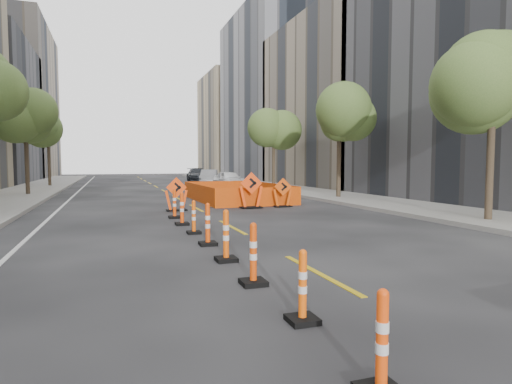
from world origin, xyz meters
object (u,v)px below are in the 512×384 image
object	(u,v)px
channelizer_6	(182,209)
chevron_sign_right	(283,193)
parked_car_far	(197,175)
channelizer_7	(175,204)
channelizer_0	(382,343)
parked_car_near	(229,179)
parked_car_mid	(209,177)
channelizer_3	(226,235)
chevron_sign_center	(251,190)
chevron_sign_left	(176,194)
channelizer_4	(208,224)
channelizer_5	(194,217)
channelizer_2	(253,254)
channelizer_1	(303,286)

from	to	relation	value
channelizer_6	chevron_sign_right	bearing A→B (deg)	38.28
parked_car_far	channelizer_7	bearing A→B (deg)	-98.07
channelizer_0	channelizer_7	bearing A→B (deg)	90.03
parked_car_near	parked_car_mid	world-z (taller)	parked_car_mid
channelizer_3	chevron_sign_center	bearing A→B (deg)	68.88
parked_car_near	chevron_sign_right	bearing A→B (deg)	-101.57
chevron_sign_right	channelizer_0	bearing A→B (deg)	-84.98
chevron_sign_center	parked_car_far	distance (m)	27.18
chevron_sign_right	chevron_sign_left	bearing A→B (deg)	-155.47
channelizer_4	channelizer_5	distance (m)	1.82
channelizer_7	chevron_sign_left	xyz separation A→B (m)	(0.41, 2.35, 0.18)
channelizer_3	channelizer_5	world-z (taller)	channelizer_3
chevron_sign_left	parked_car_mid	xyz separation A→B (m)	(6.08, 20.95, -0.03)
channelizer_4	channelizer_6	world-z (taller)	channelizer_6
channelizer_5	parked_car_near	distance (m)	22.10
chevron_sign_center	parked_car_near	distance (m)	15.41
channelizer_4	chevron_sign_right	bearing A→B (deg)	56.17
channelizer_0	parked_car_far	distance (m)	42.56
channelizer_5	chevron_sign_right	xyz separation A→B (m)	(5.25, 6.00, 0.19)
channelizer_2	channelizer_5	size ratio (longest dim) A/B	1.09
channelizer_6	parked_car_near	xyz separation A→B (m)	(6.83, 19.22, 0.14)
channelizer_2	chevron_sign_center	bearing A→B (deg)	71.98
channelizer_0	channelizer_1	bearing A→B (deg)	87.30
channelizer_5	channelizer_7	size ratio (longest dim) A/B	0.90
chevron_sign_right	parked_car_near	world-z (taller)	parked_car_near
channelizer_0	chevron_sign_right	bearing A→B (deg)	70.70
channelizer_3	channelizer_7	distance (m)	7.26
channelizer_2	channelizer_4	xyz separation A→B (m)	(0.02, 3.63, 0.00)
parked_car_far	channelizer_5	bearing A→B (deg)	-96.65
parked_car_near	parked_car_far	xyz separation A→B (m)	(-0.23, 11.94, 0.03)
parked_car_mid	channelizer_3	bearing A→B (deg)	-85.57
chevron_sign_left	chevron_sign_center	distance (m)	3.32
channelizer_7	chevron_sign_center	distance (m)	4.40
channelizer_2	channelizer_4	distance (m)	3.63
channelizer_5	channelizer_7	xyz separation A→B (m)	(-0.04, 3.63, 0.05)
channelizer_4	channelizer_7	size ratio (longest dim) A/B	0.98
channelizer_7	parked_car_far	xyz separation A→B (m)	(6.58, 29.34, 0.18)
channelizer_2	channelizer_6	bearing A→B (deg)	90.34
chevron_sign_center	channelizer_5	bearing A→B (deg)	-115.40
channelizer_6	parked_car_far	distance (m)	31.85
channelizer_0	channelizer_1	xyz separation A→B (m)	(0.09, 1.82, -0.01)
chevron_sign_left	parked_car_far	bearing A→B (deg)	92.31
channelizer_7	parked_car_near	world-z (taller)	parked_car_near
channelizer_1	chevron_sign_right	xyz separation A→B (m)	(5.19, 13.26, 0.19)
channelizer_2	parked_car_far	xyz separation A→B (m)	(6.55, 38.42, 0.19)
channelizer_5	parked_car_far	bearing A→B (deg)	78.77
parked_car_far	channelizer_0	bearing A→B (deg)	-94.32
chevron_sign_center	parked_car_mid	bearing A→B (deg)	88.99
chevron_sign_right	parked_car_near	distance (m)	15.12
channelizer_0	chevron_sign_left	bearing A→B (deg)	88.45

